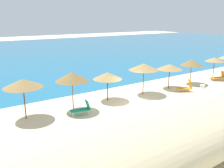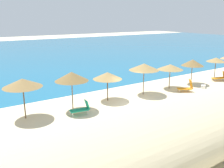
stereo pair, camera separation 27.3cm
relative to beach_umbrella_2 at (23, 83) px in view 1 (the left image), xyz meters
The scene contains 14 objects.
ground_plane 8.62m from the beach_umbrella_2, 13.99° to the right, with size 160.00×160.00×0.00m, color beige.
sea_water 33.77m from the beach_umbrella_2, 76.26° to the left, with size 160.00×59.36×0.01m, color #1E6B93.
dune_ridge 10.76m from the beach_umbrella_2, 61.62° to the right, with size 47.95×4.59×2.72m, color beige.
beach_umbrella_2 is the anchor object (origin of this frame).
beach_umbrella_3 3.41m from the beach_umbrella_2, ahead, with size 2.45×2.45×2.97m.
beach_umbrella_4 6.83m from the beach_umbrella_2, ahead, with size 2.42×2.42×2.43m.
beach_umbrella_5 10.42m from the beach_umbrella_2, ahead, with size 2.65×2.65×2.84m.
beach_umbrella_6 13.84m from the beach_umbrella_2, ahead, with size 2.46×2.46×2.41m.
beach_umbrella_7 16.96m from the beach_umbrella_2, ahead, with size 2.25×2.25×2.61m.
beach_umbrella_8 20.88m from the beach_umbrella_2, ahead, with size 2.09×2.09×2.46m.
lounge_chair_0 4.39m from the beach_umbrella_2, 23.50° to the right, with size 1.47×0.76×1.03m.
lounge_chair_1 20.96m from the beach_umbrella_2, ahead, with size 1.74×1.08×1.01m.
lounge_chair_2 14.62m from the beach_umbrella_2, ahead, with size 1.49×1.27×1.19m.
cooler_box 17.00m from the beach_umbrella_2, ahead, with size 0.50×0.41×0.32m, color white.
Camera 1 is at (-12.21, -14.59, 6.79)m, focal length 40.05 mm.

